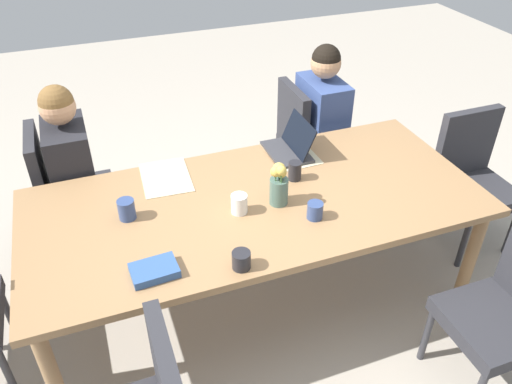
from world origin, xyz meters
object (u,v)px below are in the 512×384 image
object	(u,v)px
coffee_mug_near_left	(315,211)
coffee_mug_far_left	(295,171)
coffee_mug_centre_left	(127,209)
chair_far_left_mid	(65,189)
chair_far_left_near	(307,138)
chair_head_right_right_far	(472,174)
coffee_mug_centre_right	(239,204)
book_red_cover	(154,270)
coffee_mug_near_right	(241,260)
person_far_left_near	(320,137)
flower_vase	(279,184)
laptop_far_left_near	(290,147)
dining_table	(256,210)
chair_near_right_mid	(512,305)
person_far_left_mid	(77,188)

from	to	relation	value
coffee_mug_near_left	coffee_mug_far_left	size ratio (longest dim) A/B	0.82
coffee_mug_centre_left	chair_far_left_mid	bearing A→B (deg)	112.46
chair_far_left_near	chair_head_right_right_far	bearing A→B (deg)	-45.22
coffee_mug_centre_right	book_red_cover	world-z (taller)	coffee_mug_centre_right
chair_head_right_right_far	coffee_mug_near_left	world-z (taller)	chair_head_right_right_far
chair_head_right_right_far	coffee_mug_near_right	distance (m)	1.85
chair_head_right_right_far	book_red_cover	xyz separation A→B (m)	(-2.11, -0.44, 0.26)
person_far_left_near	flower_vase	world-z (taller)	person_far_left_near
chair_far_left_near	chair_far_left_mid	xyz separation A→B (m)	(-1.67, -0.07, 0.00)
coffee_mug_far_left	book_red_cover	size ratio (longest dim) A/B	0.53
coffee_mug_centre_left	laptop_far_left_near	bearing A→B (deg)	16.36
chair_head_right_right_far	book_red_cover	size ratio (longest dim) A/B	4.50
laptop_far_left_near	chair_far_left_mid	bearing A→B (deg)	161.09
flower_vase	coffee_mug_centre_right	size ratio (longest dim) A/B	2.39
dining_table	laptop_far_left_near	world-z (taller)	laptop_far_left_near
coffee_mug_far_left	flower_vase	bearing A→B (deg)	-133.89
chair_near_right_mid	book_red_cover	distance (m)	1.65
person_far_left_mid	chair_near_right_mid	distance (m)	2.46
coffee_mug_near_left	laptop_far_left_near	bearing A→B (deg)	77.67
flower_vase	book_red_cover	size ratio (longest dim) A/B	1.21
coffee_mug_near_right	book_red_cover	bearing A→B (deg)	166.02
coffee_mug_near_right	book_red_cover	xyz separation A→B (m)	(-0.37, 0.09, -0.02)
chair_far_left_near	coffee_mug_centre_right	world-z (taller)	chair_far_left_near
person_far_left_mid	flower_vase	xyz separation A→B (m)	(0.98, -0.82, 0.33)
chair_far_left_near	laptop_far_left_near	size ratio (longest dim) A/B	2.81
person_far_left_near	coffee_mug_near_right	size ratio (longest dim) A/B	14.27
dining_table	chair_far_left_near	distance (m)	1.15
chair_head_right_right_far	coffee_mug_near_right	size ratio (longest dim) A/B	10.74
book_red_cover	coffee_mug_centre_right	bearing A→B (deg)	27.33
coffee_mug_centre_right	chair_head_right_right_far	bearing A→B (deg)	5.33
coffee_mug_near_right	coffee_mug_centre_left	bearing A→B (deg)	128.18
chair_head_right_right_far	coffee_mug_far_left	distance (m)	1.28
chair_far_left_near	person_far_left_near	bearing A→B (deg)	-38.76
flower_vase	coffee_mug_far_left	world-z (taller)	flower_vase
person_far_left_near	chair_head_right_right_far	world-z (taller)	person_far_left_near
dining_table	coffee_mug_centre_left	distance (m)	0.66
coffee_mug_near_right	chair_far_left_mid	bearing A→B (deg)	119.60
dining_table	coffee_mug_centre_left	bearing A→B (deg)	173.05
coffee_mug_centre_right	book_red_cover	xyz separation A→B (m)	(-0.49, -0.29, -0.03)
chair_far_left_mid	coffee_mug_far_left	distance (m)	1.44
dining_table	chair_far_left_mid	distance (m)	1.27
chair_near_right_mid	chair_far_left_near	bearing A→B (deg)	97.29
person_far_left_near	flower_vase	xyz separation A→B (m)	(-0.69, -0.89, 0.33)
person_far_left_near	coffee_mug_near_left	world-z (taller)	person_far_left_near
person_far_left_mid	coffee_mug_near_right	size ratio (longest dim) A/B	14.27
coffee_mug_near_left	coffee_mug_centre_left	size ratio (longest dim) A/B	0.83
chair_head_right_right_far	coffee_mug_far_left	size ratio (longest dim) A/B	8.51
chair_head_right_right_far	coffee_mug_centre_right	bearing A→B (deg)	-174.67
chair_far_left_mid	book_red_cover	xyz separation A→B (m)	(0.35, -1.18, 0.26)
person_far_left_near	chair_head_right_right_far	xyz separation A→B (m)	(0.72, -0.74, -0.03)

